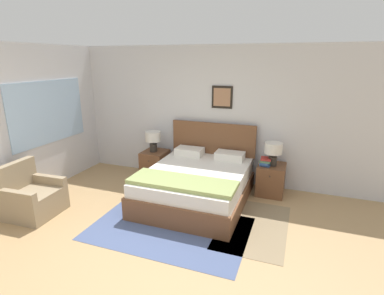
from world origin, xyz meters
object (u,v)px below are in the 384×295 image
object	(u,v)px
bed	(197,183)
nightstand_by_door	(271,179)
armchair	(31,198)
table_lamp_by_door	(273,150)
nightstand_near_window	(155,164)
table_lamp_near_window	(153,138)

from	to	relation	value
bed	nightstand_by_door	distance (m)	1.36
armchair	table_lamp_by_door	distance (m)	4.02
bed	nightstand_near_window	distance (m)	1.36
nightstand_by_door	table_lamp_near_window	bearing A→B (deg)	-179.59
nightstand_near_window	table_lamp_near_window	xyz separation A→B (m)	(-0.02, -0.02, 0.55)
bed	table_lamp_near_window	bearing A→B (deg)	148.94
armchair	nightstand_near_window	size ratio (longest dim) A/B	1.50
table_lamp_by_door	nightstand_by_door	bearing A→B (deg)	101.17
armchair	bed	bearing A→B (deg)	117.17
table_lamp_near_window	armchair	bearing A→B (deg)	-118.07
nightstand_by_door	table_lamp_by_door	world-z (taller)	table_lamp_by_door
armchair	table_lamp_by_door	size ratio (longest dim) A/B	2.00
armchair	nightstand_near_window	xyz separation A→B (m)	(1.10, 2.05, -0.00)
armchair	table_lamp_near_window	size ratio (longest dim) A/B	2.00
armchair	table_lamp_by_door	world-z (taller)	table_lamp_by_door
nightstand_by_door	table_lamp_near_window	size ratio (longest dim) A/B	1.33
bed	nightstand_near_window	bearing A→B (deg)	147.99
table_lamp_by_door	bed	bearing A→B (deg)	-148.66
armchair	nightstand_by_door	bearing A→B (deg)	117.69
nightstand_near_window	nightstand_by_door	xyz separation A→B (m)	(2.31, 0.00, 0.00)
nightstand_near_window	table_lamp_by_door	bearing A→B (deg)	-0.41
table_lamp_by_door	nightstand_near_window	bearing A→B (deg)	179.59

